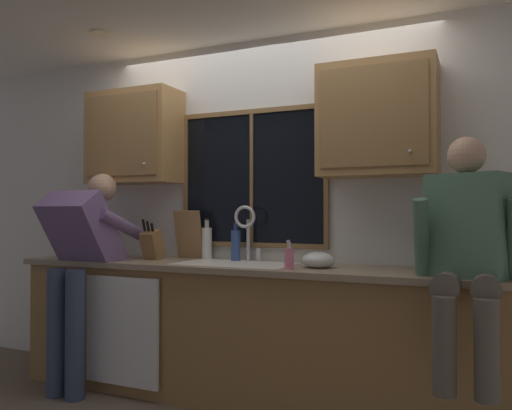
# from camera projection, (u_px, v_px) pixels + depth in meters

# --- Properties ---
(back_wall) EXTENTS (5.78, 0.12, 2.55)m
(back_wall) POSITION_uv_depth(u_px,v_px,m) (267.00, 212.00, 3.79)
(back_wall) COLOR silver
(back_wall) RESTS_ON floor
(ceiling_downlight_left) EXTENTS (0.14, 0.14, 0.01)m
(ceiling_downlight_left) POSITION_uv_depth(u_px,v_px,m) (100.00, 33.00, 3.62)
(ceiling_downlight_left) COLOR #FFEAB2
(window_glass) EXTENTS (1.10, 0.02, 0.95)m
(window_glass) POSITION_uv_depth(u_px,v_px,m) (252.00, 178.00, 3.77)
(window_glass) COLOR black
(window_frame_top) EXTENTS (1.17, 0.02, 0.04)m
(window_frame_top) POSITION_uv_depth(u_px,v_px,m) (252.00, 112.00, 3.77)
(window_frame_top) COLOR brown
(window_frame_bottom) EXTENTS (1.17, 0.02, 0.04)m
(window_frame_bottom) POSITION_uv_depth(u_px,v_px,m) (252.00, 245.00, 3.75)
(window_frame_bottom) COLOR brown
(window_frame_left) EXTENTS (0.03, 0.02, 0.95)m
(window_frame_left) POSITION_uv_depth(u_px,v_px,m) (186.00, 180.00, 3.99)
(window_frame_left) COLOR brown
(window_frame_right) EXTENTS (0.04, 0.02, 0.95)m
(window_frame_right) POSITION_uv_depth(u_px,v_px,m) (326.00, 176.00, 3.53)
(window_frame_right) COLOR brown
(window_mullion_center) EXTENTS (0.02, 0.02, 0.95)m
(window_mullion_center) POSITION_uv_depth(u_px,v_px,m) (252.00, 178.00, 3.76)
(window_mullion_center) COLOR brown
(lower_cabinet_run) EXTENTS (3.38, 0.58, 0.88)m
(lower_cabinet_run) POSITION_uv_depth(u_px,v_px,m) (247.00, 335.00, 3.46)
(lower_cabinet_run) COLOR olive
(lower_cabinet_run) RESTS_ON floor
(countertop) EXTENTS (3.44, 0.62, 0.04)m
(countertop) POSITION_uv_depth(u_px,v_px,m) (246.00, 267.00, 3.45)
(countertop) COLOR gray
(countertop) RESTS_ON lower_cabinet_run
(dishwasher_front) EXTENTS (0.60, 0.02, 0.74)m
(dishwasher_front) POSITION_uv_depth(u_px,v_px,m) (122.00, 331.00, 3.49)
(dishwasher_front) COLOR white
(upper_cabinet_left) EXTENTS (0.73, 0.36, 0.72)m
(upper_cabinet_left) POSITION_uv_depth(u_px,v_px,m) (134.00, 138.00, 4.01)
(upper_cabinet_left) COLOR #A87A47
(upper_cabinet_right) EXTENTS (0.73, 0.36, 0.72)m
(upper_cabinet_right) POSITION_uv_depth(u_px,v_px,m) (377.00, 120.00, 3.24)
(upper_cabinet_right) COLOR #A87A47
(sink) EXTENTS (0.80, 0.46, 0.21)m
(sink) POSITION_uv_depth(u_px,v_px,m) (235.00, 278.00, 3.49)
(sink) COLOR white
(sink) RESTS_ON lower_cabinet_run
(faucet) EXTENTS (0.18, 0.09, 0.40)m
(faucet) POSITION_uv_depth(u_px,v_px,m) (247.00, 226.00, 3.66)
(faucet) COLOR silver
(faucet) RESTS_ON countertop
(person_standing) EXTENTS (0.53, 0.69, 1.56)m
(person_standing) POSITION_uv_depth(u_px,v_px,m) (81.00, 256.00, 3.64)
(person_standing) COLOR #384260
(person_standing) RESTS_ON floor
(person_sitting_on_counter) EXTENTS (0.54, 0.66, 1.26)m
(person_sitting_on_counter) POSITION_uv_depth(u_px,v_px,m) (467.00, 244.00, 2.65)
(person_sitting_on_counter) COLOR #595147
(person_sitting_on_counter) RESTS_ON countertop
(knife_block) EXTENTS (0.12, 0.18, 0.32)m
(knife_block) POSITION_uv_depth(u_px,v_px,m) (152.00, 245.00, 3.80)
(knife_block) COLOR olive
(knife_block) RESTS_ON countertop
(cutting_board) EXTENTS (0.22, 0.10, 0.37)m
(cutting_board) POSITION_uv_depth(u_px,v_px,m) (189.00, 235.00, 3.89)
(cutting_board) COLOR #997047
(cutting_board) RESTS_ON countertop
(mixing_bowl) EXTENTS (0.21, 0.21, 0.11)m
(mixing_bowl) POSITION_uv_depth(u_px,v_px,m) (318.00, 260.00, 3.24)
(mixing_bowl) COLOR silver
(mixing_bowl) RESTS_ON countertop
(soap_dispenser) EXTENTS (0.06, 0.07, 0.18)m
(soap_dispenser) POSITION_uv_depth(u_px,v_px,m) (289.00, 258.00, 3.16)
(soap_dispenser) COLOR pink
(soap_dispenser) RESTS_ON countertop
(bottle_green_glass) EXTENTS (0.07, 0.07, 0.29)m
(bottle_green_glass) POSITION_uv_depth(u_px,v_px,m) (236.00, 244.00, 3.70)
(bottle_green_glass) COLOR #334C8C
(bottle_green_glass) RESTS_ON countertop
(bottle_tall_clear) EXTENTS (0.08, 0.08, 0.31)m
(bottle_tall_clear) POSITION_uv_depth(u_px,v_px,m) (207.00, 242.00, 3.83)
(bottle_tall_clear) COLOR silver
(bottle_tall_clear) RESTS_ON countertop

